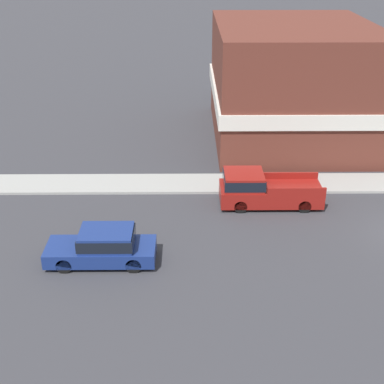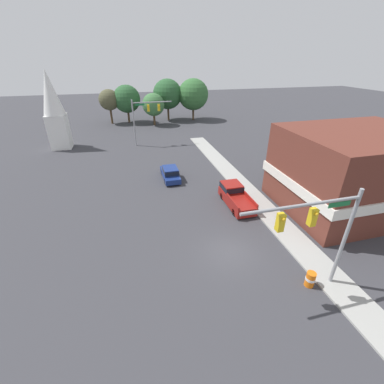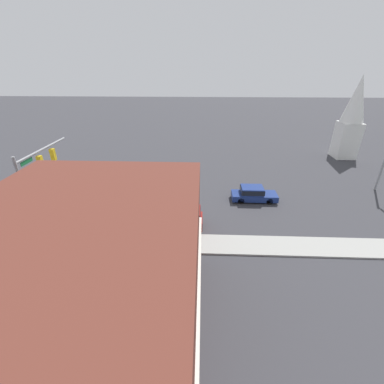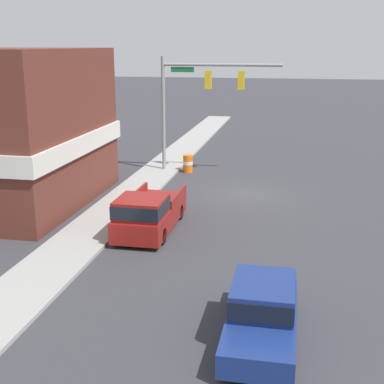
# 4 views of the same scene
# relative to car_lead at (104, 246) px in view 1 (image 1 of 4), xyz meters

# --- Properties ---
(sidewalk_curb) EXTENTS (2.40, 60.00, 0.14)m
(sidewalk_curb) POSITION_rel_car_lead_xyz_m (7.67, -14.19, -0.73)
(sidewalk_curb) COLOR #9E9E99
(sidewalk_curb) RESTS_ON ground
(car_lead) EXTENTS (1.81, 4.65, 1.54)m
(car_lead) POSITION_rel_car_lead_xyz_m (0.00, 0.00, 0.00)
(car_lead) COLOR black
(car_lead) RESTS_ON ground
(pickup_truck_parked) EXTENTS (1.99, 5.20, 1.79)m
(pickup_truck_parked) POSITION_rel_car_lead_xyz_m (5.27, -7.38, 0.09)
(pickup_truck_parked) COLOR black
(pickup_truck_parked) RESTS_ON ground
(corner_brick_building) EXTENTS (12.99, 10.37, 7.48)m
(corner_brick_building) POSITION_rel_car_lead_xyz_m (15.71, -10.52, 2.87)
(corner_brick_building) COLOR brown
(corner_brick_building) RESTS_ON ground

